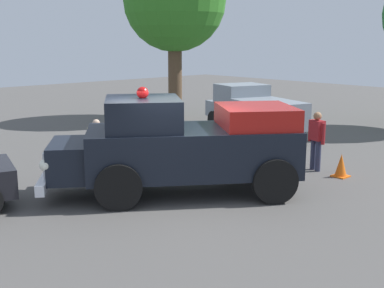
{
  "coord_description": "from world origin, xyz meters",
  "views": [
    {
      "loc": [
        8.66,
        -7.36,
        3.66
      ],
      "look_at": [
        -0.02,
        0.59,
        1.21
      ],
      "focal_mm": 47.27,
      "sensor_mm": 36.0,
      "label": 1
    }
  ],
  "objects_px": {
    "vintage_fire_truck": "(182,145)",
    "traffic_cone": "(341,166)",
    "lawn_chair_by_car": "(197,143)",
    "lawn_chair_near_truck": "(97,142)",
    "lawn_chair_spare": "(170,140)",
    "parked_pickup": "(253,110)",
    "spectator_standing": "(316,137)",
    "oak_tree_right": "(175,1)",
    "spectator_seated": "(98,139)"
  },
  "relations": [
    {
      "from": "parked_pickup",
      "to": "traffic_cone",
      "type": "relative_size",
      "value": 8.06
    },
    {
      "from": "parked_pickup",
      "to": "traffic_cone",
      "type": "xyz_separation_m",
      "value": [
        5.66,
        -2.91,
        -0.68
      ]
    },
    {
      "from": "lawn_chair_spare",
      "to": "spectator_standing",
      "type": "xyz_separation_m",
      "value": [
        3.9,
        2.12,
        0.37
      ]
    },
    {
      "from": "lawn_chair_near_truck",
      "to": "parked_pickup",
      "type": "bearing_deg",
      "value": 86.44
    },
    {
      "from": "lawn_chair_by_car",
      "to": "parked_pickup",
      "type": "bearing_deg",
      "value": 111.46
    },
    {
      "from": "lawn_chair_near_truck",
      "to": "lawn_chair_by_car",
      "type": "bearing_deg",
      "value": 42.49
    },
    {
      "from": "lawn_chair_near_truck",
      "to": "traffic_cone",
      "type": "bearing_deg",
      "value": 32.41
    },
    {
      "from": "parked_pickup",
      "to": "lawn_chair_near_truck",
      "type": "xyz_separation_m",
      "value": [
        -0.42,
        -6.77,
        -0.4
      ]
    },
    {
      "from": "vintage_fire_truck",
      "to": "oak_tree_right",
      "type": "height_order",
      "value": "oak_tree_right"
    },
    {
      "from": "lawn_chair_by_car",
      "to": "spectator_standing",
      "type": "distance_m",
      "value": 3.5
    },
    {
      "from": "lawn_chair_near_truck",
      "to": "oak_tree_right",
      "type": "height_order",
      "value": "oak_tree_right"
    },
    {
      "from": "lawn_chair_spare",
      "to": "traffic_cone",
      "type": "height_order",
      "value": "lawn_chair_spare"
    },
    {
      "from": "lawn_chair_near_truck",
      "to": "spectator_standing",
      "type": "distance_m",
      "value": 6.54
    },
    {
      "from": "lawn_chair_by_car",
      "to": "spectator_standing",
      "type": "relative_size",
      "value": 0.61
    },
    {
      "from": "lawn_chair_near_truck",
      "to": "oak_tree_right",
      "type": "relative_size",
      "value": 0.13
    },
    {
      "from": "vintage_fire_truck",
      "to": "spectator_standing",
      "type": "xyz_separation_m",
      "value": [
        0.91,
        4.23,
        -0.23
      ]
    },
    {
      "from": "spectator_standing",
      "to": "traffic_cone",
      "type": "height_order",
      "value": "spectator_standing"
    },
    {
      "from": "lawn_chair_spare",
      "to": "lawn_chair_near_truck",
      "type": "bearing_deg",
      "value": -125.79
    },
    {
      "from": "lawn_chair_by_car",
      "to": "spectator_standing",
      "type": "bearing_deg",
      "value": 32.29
    },
    {
      "from": "lawn_chair_by_car",
      "to": "spectator_seated",
      "type": "bearing_deg",
      "value": -135.32
    },
    {
      "from": "lawn_chair_by_car",
      "to": "spectator_seated",
      "type": "distance_m",
      "value": 3.01
    },
    {
      "from": "lawn_chair_by_car",
      "to": "lawn_chair_spare",
      "type": "bearing_deg",
      "value": -164.91
    },
    {
      "from": "vintage_fire_truck",
      "to": "lawn_chair_spare",
      "type": "bearing_deg",
      "value": 144.74
    },
    {
      "from": "lawn_chair_near_truck",
      "to": "spectator_standing",
      "type": "relative_size",
      "value": 0.61
    },
    {
      "from": "lawn_chair_spare",
      "to": "oak_tree_right",
      "type": "relative_size",
      "value": 0.13
    },
    {
      "from": "vintage_fire_truck",
      "to": "lawn_chair_near_truck",
      "type": "height_order",
      "value": "vintage_fire_truck"
    },
    {
      "from": "parked_pickup",
      "to": "spectator_seated",
      "type": "distance_m",
      "value": 6.82
    },
    {
      "from": "vintage_fire_truck",
      "to": "spectator_standing",
      "type": "height_order",
      "value": "vintage_fire_truck"
    },
    {
      "from": "vintage_fire_truck",
      "to": "lawn_chair_by_car",
      "type": "distance_m",
      "value": 3.18
    },
    {
      "from": "vintage_fire_truck",
      "to": "lawn_chair_by_car",
      "type": "bearing_deg",
      "value": 130.63
    },
    {
      "from": "spectator_seated",
      "to": "traffic_cone",
      "type": "height_order",
      "value": "spectator_seated"
    },
    {
      "from": "spectator_seated",
      "to": "spectator_standing",
      "type": "xyz_separation_m",
      "value": [
        5.08,
        3.98,
        0.27
      ]
    },
    {
      "from": "parked_pickup",
      "to": "spectator_standing",
      "type": "xyz_separation_m",
      "value": [
        4.79,
        -2.83,
        -0.02
      ]
    },
    {
      "from": "lawn_chair_spare",
      "to": "spectator_seated",
      "type": "distance_m",
      "value": 2.21
    },
    {
      "from": "parked_pickup",
      "to": "lawn_chair_near_truck",
      "type": "distance_m",
      "value": 6.79
    },
    {
      "from": "lawn_chair_by_car",
      "to": "oak_tree_right",
      "type": "xyz_separation_m",
      "value": [
        -7.07,
        5.22,
        4.76
      ]
    },
    {
      "from": "oak_tree_right",
      "to": "lawn_chair_by_car",
      "type": "bearing_deg",
      "value": -36.41
    },
    {
      "from": "lawn_chair_by_car",
      "to": "traffic_cone",
      "type": "relative_size",
      "value": 1.61
    },
    {
      "from": "vintage_fire_truck",
      "to": "parked_pickup",
      "type": "bearing_deg",
      "value": 118.77
    },
    {
      "from": "spectator_seated",
      "to": "lawn_chair_by_car",
      "type": "bearing_deg",
      "value": 44.68
    },
    {
      "from": "lawn_chair_by_car",
      "to": "lawn_chair_spare",
      "type": "relative_size",
      "value": 1.0
    },
    {
      "from": "lawn_chair_near_truck",
      "to": "spectator_seated",
      "type": "relative_size",
      "value": 0.79
    },
    {
      "from": "parked_pickup",
      "to": "lawn_chair_spare",
      "type": "distance_m",
      "value": 5.04
    },
    {
      "from": "vintage_fire_truck",
      "to": "lawn_chair_spare",
      "type": "relative_size",
      "value": 6.0
    },
    {
      "from": "lawn_chair_by_car",
      "to": "lawn_chair_near_truck",
      "type": "bearing_deg",
      "value": -137.51
    },
    {
      "from": "vintage_fire_truck",
      "to": "spectator_standing",
      "type": "bearing_deg",
      "value": 77.85
    },
    {
      "from": "vintage_fire_truck",
      "to": "traffic_cone",
      "type": "xyz_separation_m",
      "value": [
        1.78,
        4.15,
        -0.89
      ]
    },
    {
      "from": "parked_pickup",
      "to": "oak_tree_right",
      "type": "distance_m",
      "value": 6.83
    },
    {
      "from": "spectator_standing",
      "to": "lawn_chair_spare",
      "type": "bearing_deg",
      "value": -151.49
    },
    {
      "from": "spectator_seated",
      "to": "spectator_standing",
      "type": "relative_size",
      "value": 0.77
    }
  ]
}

